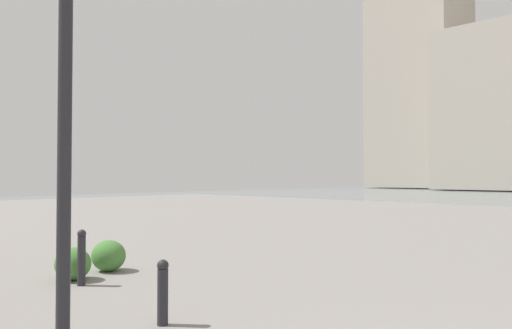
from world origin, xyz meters
The scene contains 7 objects.
building_annex centered at (21.17, -64.09, 10.09)m, with size 13.47×13.50×20.17m.
building_highrise centered at (34.08, -67.95, 14.27)m, with size 12.60×11.59×28.54m.
lamppost centered at (5.28, 0.56, 2.92)m, with size 0.98×0.28×4.45m.
bollard_near centered at (4.95, -0.42, 0.38)m, with size 0.13×0.13×0.72m.
bollard_mid centered at (7.46, -0.72, 0.44)m, with size 0.13×0.13×0.84m.
shrub_round centered at (8.18, -1.57, 0.27)m, with size 0.63×0.57×0.53m.
shrub_wide centered at (7.92, -0.80, 0.26)m, with size 0.61×0.55×0.52m.
Camera 1 is at (0.42, 2.77, 1.65)m, focal length 34.31 mm.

